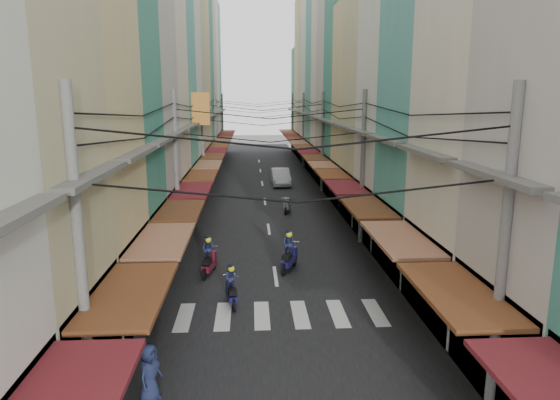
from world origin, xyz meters
name	(u,v)px	position (x,y,z in m)	size (l,w,h in m)	color
ground	(273,262)	(0.00, 0.00, 0.00)	(160.00, 160.00, 0.00)	slate
road	(263,187)	(0.00, 20.00, 0.01)	(10.00, 80.00, 0.02)	black
sidewalk_left	(188,188)	(-6.50, 20.00, 0.03)	(3.00, 80.00, 0.06)	gray
sidewalk_right	(336,186)	(6.50, 20.00, 0.03)	(3.00, 80.00, 0.06)	gray
crosswalk	(281,315)	(0.00, -6.00, 0.03)	(7.55, 2.40, 0.01)	silver
building_row_left	(159,70)	(-7.92, 16.56, 9.78)	(7.80, 67.67, 23.70)	silver
building_row_right	(365,76)	(7.92, 16.45, 9.41)	(7.80, 68.98, 22.59)	#3C8470
utility_poles	(264,113)	(0.00, 15.01, 6.59)	(10.20, 66.13, 8.20)	slate
white_car	(280,185)	(1.62, 21.16, 0.00)	(5.22, 2.05, 1.84)	silver
bicycle	(417,265)	(6.79, -0.82, 0.00)	(0.67, 1.80, 1.24)	black
moving_scooters	(256,254)	(-0.83, -0.46, 0.55)	(4.82, 17.06, 1.92)	black
parked_scooters	(387,275)	(4.64, -3.36, 0.48)	(13.14, 13.80, 1.01)	black
pedestrians	(198,232)	(-3.76, 1.79, 1.04)	(12.98, 20.16, 2.24)	#281F2A
market_umbrella	(454,255)	(6.17, -6.36, 2.28)	(2.46, 2.46, 2.59)	#B2B2B7
traffic_sign	(400,236)	(5.24, -2.88, 2.04)	(0.10, 0.62, 2.81)	slate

